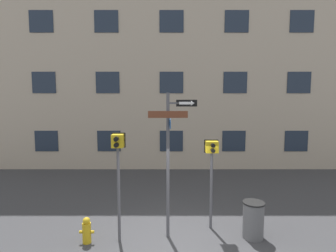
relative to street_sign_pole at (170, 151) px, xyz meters
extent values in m
plane|color=#38383A|center=(0.12, -0.44, -2.43)|extent=(60.00, 60.00, 0.00)
cube|color=tan|center=(0.12, 7.52, 3.93)|extent=(24.00, 0.60, 12.71)
cube|color=#1E2838|center=(-6.73, 7.20, -0.84)|extent=(1.27, 0.03, 1.14)
cube|color=#1E2838|center=(-3.30, 7.20, -0.84)|extent=(1.27, 0.03, 1.14)
cube|color=#1E2838|center=(0.12, 7.20, -0.84)|extent=(1.27, 0.03, 1.14)
cube|color=#1E2838|center=(3.55, 7.20, -0.84)|extent=(1.27, 0.03, 1.14)
cube|color=#1E2838|center=(6.98, 7.20, -0.84)|extent=(1.27, 0.03, 1.14)
cube|color=#1E2838|center=(-6.73, 7.20, 2.34)|extent=(1.27, 0.03, 1.14)
cube|color=#1E2838|center=(-3.30, 7.20, 2.34)|extent=(1.27, 0.03, 1.14)
cube|color=#1E2838|center=(0.12, 7.20, 2.34)|extent=(1.27, 0.03, 1.14)
cube|color=#1E2838|center=(3.55, 7.20, 2.34)|extent=(1.27, 0.03, 1.14)
cube|color=#1E2838|center=(6.98, 7.20, 2.34)|extent=(1.27, 0.03, 1.14)
cube|color=#1E2838|center=(-6.73, 7.20, 5.51)|extent=(1.27, 0.03, 1.14)
cube|color=#1E2838|center=(-3.30, 7.20, 5.51)|extent=(1.27, 0.03, 1.14)
cube|color=#1E2838|center=(0.12, 7.20, 5.51)|extent=(1.27, 0.03, 1.14)
cube|color=#1E2838|center=(3.55, 7.20, 5.51)|extent=(1.27, 0.03, 1.14)
cube|color=#1E2838|center=(6.98, 7.20, 5.51)|extent=(1.27, 0.03, 1.14)
cylinder|color=#4C4C51|center=(-0.06, 0.01, -0.43)|extent=(0.09, 0.09, 4.01)
cube|color=#4C4C51|center=(0.19, 0.01, 1.30)|extent=(0.50, 0.05, 0.05)
cube|color=brown|center=(-0.06, -0.05, 1.00)|extent=(1.06, 0.02, 0.18)
cube|color=#14478C|center=(0.00, 0.01, 0.75)|extent=(0.02, 1.03, 0.19)
cube|color=black|center=(0.44, -0.01, 1.30)|extent=(0.56, 0.02, 0.18)
cube|color=white|center=(0.40, -0.02, 1.30)|extent=(0.32, 0.01, 0.07)
cone|color=white|center=(0.60, -0.02, 1.30)|extent=(0.10, 0.14, 0.14)
cylinder|color=#4C4C51|center=(-1.38, -0.23, -1.14)|extent=(0.08, 0.08, 2.57)
cube|color=gold|center=(-1.38, -0.23, 0.31)|extent=(0.30, 0.26, 0.34)
cube|color=black|center=(-1.38, -0.09, 0.31)|extent=(0.36, 0.02, 0.40)
cylinder|color=black|center=(-1.38, -0.42, 0.39)|extent=(0.12, 0.12, 0.12)
cylinder|color=black|center=(-1.38, -0.42, 0.24)|extent=(0.12, 0.12, 0.12)
cylinder|color=#EA4C14|center=(-1.38, -0.37, 0.39)|extent=(0.10, 0.01, 0.10)
cylinder|color=#4C4C51|center=(1.21, 0.50, -1.29)|extent=(0.08, 0.08, 2.29)
cube|color=gold|center=(1.21, 0.50, 0.02)|extent=(0.36, 0.26, 0.33)
cube|color=black|center=(1.21, 0.64, 0.02)|extent=(0.42, 0.02, 0.39)
cylinder|color=black|center=(1.21, 0.31, 0.10)|extent=(0.12, 0.12, 0.12)
cylinder|color=black|center=(1.21, 0.31, -0.05)|extent=(0.12, 0.12, 0.12)
cylinder|color=silver|center=(1.21, 0.37, 0.10)|extent=(0.09, 0.01, 0.09)
cylinder|color=gold|center=(-2.23, -0.32, -2.16)|extent=(0.23, 0.23, 0.55)
sphere|color=gold|center=(-2.23, -0.32, -1.82)|extent=(0.19, 0.19, 0.19)
cylinder|color=gold|center=(-2.39, -0.32, -2.13)|extent=(0.08, 0.08, 0.08)
cylinder|color=gold|center=(-2.08, -0.32, -2.13)|extent=(0.08, 0.08, 0.08)
cylinder|color=#59595B|center=(2.30, -0.04, -1.94)|extent=(0.57, 0.57, 0.98)
cylinder|color=black|center=(2.30, -0.04, -1.43)|extent=(0.60, 0.60, 0.04)
camera|label=1|loc=(-0.06, -7.00, 1.36)|focal=28.00mm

